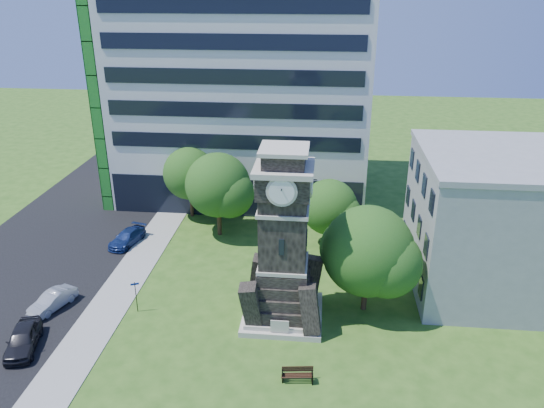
# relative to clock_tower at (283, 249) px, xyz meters

# --- Properties ---
(ground) EXTENTS (160.00, 160.00, 0.00)m
(ground) POSITION_rel_clock_tower_xyz_m (-3.00, -2.00, -5.28)
(ground) COLOR #2C5317
(ground) RESTS_ON ground
(sidewalk) EXTENTS (3.00, 70.00, 0.06)m
(sidewalk) POSITION_rel_clock_tower_xyz_m (-12.50, 3.00, -5.25)
(sidewalk) COLOR gray
(sidewalk) RESTS_ON ground
(street) EXTENTS (14.00, 80.00, 0.02)m
(street) POSITION_rel_clock_tower_xyz_m (-21.00, 3.00, -5.27)
(street) COLOR black
(street) RESTS_ON ground
(clock_tower) EXTENTS (5.40, 5.40, 12.22)m
(clock_tower) POSITION_rel_clock_tower_xyz_m (0.00, 0.00, 0.00)
(clock_tower) COLOR beige
(clock_tower) RESTS_ON ground
(office_tall) EXTENTS (26.20, 15.11, 28.60)m
(office_tall) POSITION_rel_clock_tower_xyz_m (-6.20, 23.84, 8.94)
(office_tall) COLOR silver
(office_tall) RESTS_ON ground
(office_low) EXTENTS (15.20, 12.20, 10.40)m
(office_low) POSITION_rel_clock_tower_xyz_m (16.97, 6.00, -0.07)
(office_low) COLOR #929697
(office_low) RESTS_ON ground
(car_street_south) EXTENTS (2.77, 4.52, 1.44)m
(car_street_south) POSITION_rel_clock_tower_xyz_m (-16.03, -5.10, -4.56)
(car_street_south) COLOR black
(car_street_south) RESTS_ON ground
(car_street_mid) EXTENTS (2.46, 3.93, 1.22)m
(car_street_mid) POSITION_rel_clock_tower_xyz_m (-16.33, -0.65, -4.67)
(car_street_mid) COLOR #919498
(car_street_mid) RESTS_ON ground
(car_street_north) EXTENTS (2.70, 4.48, 1.22)m
(car_street_north) POSITION_rel_clock_tower_xyz_m (-14.58, 9.55, -4.67)
(car_street_north) COLOR navy
(car_street_north) RESTS_ON ground
(car_east_lot) EXTENTS (5.15, 2.40, 1.43)m
(car_east_lot) POSITION_rel_clock_tower_xyz_m (12.71, 1.33, -4.57)
(car_east_lot) COLOR #444348
(car_east_lot) RESTS_ON ground
(park_bench) EXTENTS (1.84, 0.49, 0.95)m
(park_bench) POSITION_rel_clock_tower_xyz_m (1.38, -6.35, -4.78)
(park_bench) COLOR black
(park_bench) RESTS_ON ground
(street_sign) EXTENTS (0.57, 0.06, 2.37)m
(street_sign) POSITION_rel_clock_tower_xyz_m (-10.23, -0.44, -3.80)
(street_sign) COLOR black
(street_sign) RESTS_ON ground
(tree_nw) EXTENTS (5.57, 5.06, 7.00)m
(tree_nw) POSITION_rel_clock_tower_xyz_m (-10.25, 16.05, -0.99)
(tree_nw) COLOR #332114
(tree_nw) RESTS_ON ground
(tree_nc) EXTENTS (6.35, 5.77, 7.73)m
(tree_nc) POSITION_rel_clock_tower_xyz_m (-6.74, 12.28, -0.63)
(tree_nc) COLOR #332114
(tree_nc) RESTS_ON ground
(tree_ne) EXTENTS (5.25, 4.77, 6.25)m
(tree_ne) POSITION_rel_clock_tower_xyz_m (3.11, 10.62, -1.58)
(tree_ne) COLOR #332114
(tree_ne) RESTS_ON ground
(tree_east) EXTENTS (6.90, 6.28, 7.77)m
(tree_east) POSITION_rel_clock_tower_xyz_m (5.73, 1.51, -0.83)
(tree_east) COLOR #332114
(tree_east) RESTS_ON ground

